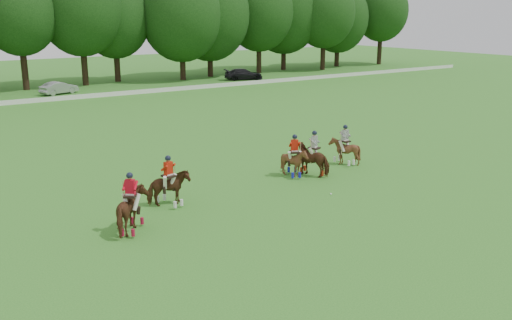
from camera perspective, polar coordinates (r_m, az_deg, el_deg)
ground at (r=24.29m, az=4.15°, el=-5.52°), size 180.00×180.00×0.00m
tree_line at (r=67.46m, az=-22.39°, el=13.49°), size 117.98×14.32×14.75m
boundary_rail at (r=58.19m, az=-19.75°, el=5.76°), size 120.00×0.10×0.44m
car_mid at (r=62.95m, az=-19.11°, el=6.83°), size 4.18×2.64×1.30m
car_right at (r=72.26m, az=-1.25°, el=8.57°), size 5.16×3.37×1.39m
polo_red_a at (r=22.69m, az=-12.34°, el=-4.95°), size 2.00×2.17×2.41m
polo_red_b at (r=25.44m, az=-8.69°, el=-2.78°), size 1.86×1.69×2.29m
polo_red_c at (r=29.66m, az=3.85°, el=-0.16°), size 1.71×1.78×2.23m
polo_stripe_a at (r=30.03m, az=5.80°, el=0.12°), size 1.64×2.17×2.37m
polo_stripe_b at (r=32.28m, az=8.84°, el=0.95°), size 1.30×1.45×2.27m
polo_ball at (r=27.05m, az=7.49°, el=-3.38°), size 0.09×0.09×0.09m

